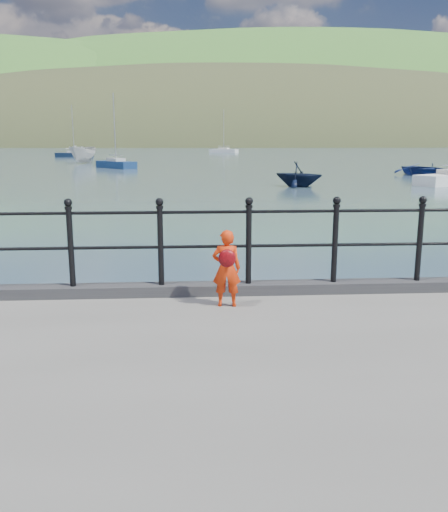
{
  "coord_description": "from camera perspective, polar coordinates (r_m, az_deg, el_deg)",
  "views": [
    {
      "loc": [
        -0.2,
        -7.38,
        3.14
      ],
      "look_at": [
        0.26,
        -0.2,
        1.55
      ],
      "focal_mm": 38.0,
      "sensor_mm": 36.0,
      "label": 1
    }
  ],
  "objects": [
    {
      "name": "railing",
      "position": [
        7.35,
        -2.04,
        2.14
      ],
      "size": [
        18.11,
        0.11,
        1.2
      ],
      "color": "black",
      "rests_on": "kerb"
    },
    {
      "name": "far_shore",
      "position": [
        251.1,
        5.26,
        6.52
      ],
      "size": [
        830.0,
        200.0,
        156.0
      ],
      "color": "#333A21",
      "rests_on": "ground"
    },
    {
      "name": "kerb",
      "position": [
        7.52,
        -2.0,
        -3.48
      ],
      "size": [
        60.0,
        0.3,
        0.15
      ],
      "primitive_type": "cube",
      "color": "#28282B",
      "rests_on": "quay"
    },
    {
      "name": "sailboat_left",
      "position": [
        88.79,
        -15.47,
        10.2
      ],
      "size": [
        5.78,
        2.26,
        8.08
      ],
      "rotation": [
        0.0,
        0.0,
        -0.09
      ],
      "color": "black",
      "rests_on": "ground"
    },
    {
      "name": "launch_white",
      "position": [
        67.9,
        -14.59,
        10.31
      ],
      "size": [
        3.27,
        5.85,
        2.14
      ],
      "primitive_type": "imported",
      "rotation": [
        0.0,
        0.0,
        -0.23
      ],
      "color": "silver",
      "rests_on": "ground"
    },
    {
      "name": "sailboat_deep",
      "position": [
        110.2,
        -0.03,
        11.0
      ],
      "size": [
        5.83,
        4.31,
        8.53
      ],
      "rotation": [
        0.0,
        0.0,
        -0.51
      ],
      "color": "white",
      "rests_on": "ground"
    },
    {
      "name": "sailboat_port",
      "position": [
        57.15,
        -11.29,
        9.41
      ],
      "size": [
        4.59,
        5.01,
        7.61
      ],
      "rotation": [
        0.0,
        0.0,
        -0.87
      ],
      "color": "navy",
      "rests_on": "ground"
    },
    {
      "name": "child",
      "position": [
        6.89,
        0.27,
        -1.24
      ],
      "size": [
        0.38,
        0.32,
        1.0
      ],
      "rotation": [
        0.0,
        0.0,
        3.07
      ],
      "color": "red",
      "rests_on": "quay"
    },
    {
      "name": "ground",
      "position": [
        8.02,
        -1.97,
        -10.59
      ],
      "size": [
        600.0,
        600.0,
        0.0
      ],
      "primitive_type": "plane",
      "color": "#2D4251",
      "rests_on": "ground"
    },
    {
      "name": "launch_blue",
      "position": [
        47.9,
        20.39,
        8.56
      ],
      "size": [
        4.39,
        5.58,
        1.05
      ],
      "primitive_type": "imported",
      "rotation": [
        0.0,
        0.0,
        0.16
      ],
      "color": "navy",
      "rests_on": "ground"
    },
    {
      "name": "launch_navy",
      "position": [
        35.16,
        7.86,
        8.53
      ],
      "size": [
        3.99,
        3.86,
        1.61
      ],
      "primitive_type": "imported",
      "rotation": [
        0.0,
        0.0,
        1.01
      ],
      "color": "black",
      "rests_on": "ground"
    }
  ]
}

